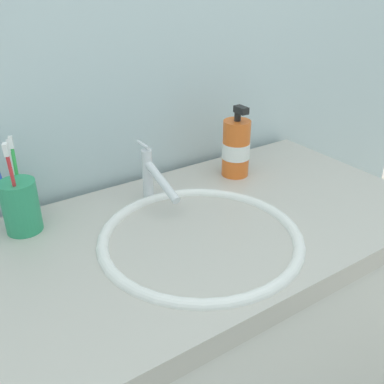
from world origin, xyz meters
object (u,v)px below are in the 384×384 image
object	(u,v)px
toothbrush_red	(14,183)
soap_dispenser	(236,148)
toothbrush_white	(15,176)
toothbrush_green	(17,175)
faucet	(153,176)
toothbrush_cup	(21,206)

from	to	relation	value
toothbrush_red	soap_dispenser	world-z (taller)	toothbrush_red
toothbrush_white	toothbrush_green	size ratio (longest dim) A/B	0.96
faucet	toothbrush_cup	distance (m)	0.28
faucet	toothbrush_green	size ratio (longest dim) A/B	0.93
faucet	toothbrush_red	world-z (taller)	toothbrush_red
toothbrush_white	toothbrush_red	size ratio (longest dim) A/B	0.90
toothbrush_red	toothbrush_green	distance (m)	0.05
toothbrush_white	toothbrush_red	distance (m)	0.06
toothbrush_red	toothbrush_cup	bearing A→B (deg)	68.58
faucet	toothbrush_white	bearing A→B (deg)	164.65
faucet	toothbrush_cup	bearing A→B (deg)	172.40
toothbrush_red	soap_dispenser	size ratio (longest dim) A/B	1.05
toothbrush_white	soap_dispenser	bearing A→B (deg)	-7.39
faucet	toothbrush_red	size ratio (longest dim) A/B	0.88
toothbrush_white	toothbrush_red	world-z (taller)	toothbrush_red
toothbrush_red	soap_dispenser	distance (m)	0.53
toothbrush_green	soap_dispenser	distance (m)	0.51
toothbrush_cup	soap_dispenser	bearing A→B (deg)	-3.22
toothbrush_cup	faucet	bearing A→B (deg)	-7.60
faucet	toothbrush_green	bearing A→B (deg)	165.03
soap_dispenser	toothbrush_green	bearing A→B (deg)	172.89
toothbrush_red	soap_dispenser	bearing A→B (deg)	-1.40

